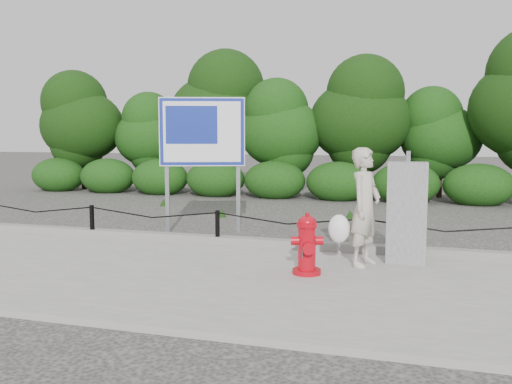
{
  "coord_description": "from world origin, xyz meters",
  "views": [
    {
      "loc": [
        3.29,
        -8.71,
        1.98
      ],
      "look_at": [
        0.64,
        0.2,
        1.0
      ],
      "focal_mm": 38.0,
      "sensor_mm": 36.0,
      "label": 1
    }
  ],
  "objects_px": {
    "pedestrian": "(363,208)",
    "advertising_sign": "(202,138)",
    "utility_cabinet": "(407,213)",
    "fire_hydrant": "(307,245)"
  },
  "relations": [
    {
      "from": "fire_hydrant",
      "to": "pedestrian",
      "type": "relative_size",
      "value": 0.49
    },
    {
      "from": "advertising_sign",
      "to": "pedestrian",
      "type": "bearing_deg",
      "value": -51.63
    },
    {
      "from": "pedestrian",
      "to": "advertising_sign",
      "type": "distance_m",
      "value": 4.17
    },
    {
      "from": "pedestrian",
      "to": "advertising_sign",
      "type": "relative_size",
      "value": 0.63
    },
    {
      "from": "pedestrian",
      "to": "utility_cabinet",
      "type": "relative_size",
      "value": 1.04
    },
    {
      "from": "pedestrian",
      "to": "advertising_sign",
      "type": "xyz_separation_m",
      "value": [
        -3.4,
        2.19,
        1.0
      ]
    },
    {
      "from": "utility_cabinet",
      "to": "advertising_sign",
      "type": "height_order",
      "value": "advertising_sign"
    },
    {
      "from": "fire_hydrant",
      "to": "pedestrian",
      "type": "bearing_deg",
      "value": 29.32
    },
    {
      "from": "advertising_sign",
      "to": "fire_hydrant",
      "type": "bearing_deg",
      "value": -65.78
    },
    {
      "from": "utility_cabinet",
      "to": "advertising_sign",
      "type": "distance_m",
      "value": 4.53
    }
  ]
}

